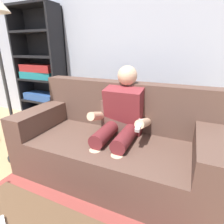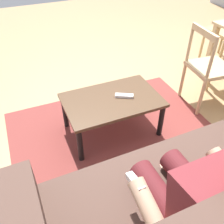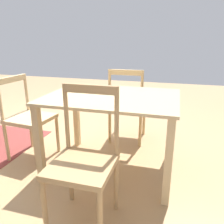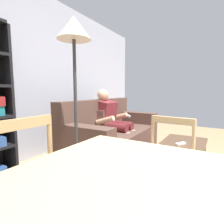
{
  "view_description": "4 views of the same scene",
  "coord_description": "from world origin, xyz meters",
  "px_view_note": "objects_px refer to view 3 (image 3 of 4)",
  "views": [
    {
      "loc": [
        1.5,
        0.11,
        1.33
      ],
      "look_at": [
        0.81,
        1.63,
        0.73
      ],
      "focal_mm": 28.78,
      "sensor_mm": 36.0,
      "label": 1
    },
    {
      "loc": [
        1.53,
        2.2,
        1.75
      ],
      "look_at": [
        0.78,
        0.48,
        0.24
      ],
      "focal_mm": 39.95,
      "sensor_mm": 36.0,
      "label": 2
    },
    {
      "loc": [
        -1.85,
        2.44,
        1.28
      ],
      "look_at": [
        -1.29,
        0.45,
        0.6
      ],
      "focal_mm": 36.83,
      "sensor_mm": 36.0,
      "label": 3
    },
    {
      "loc": [
        -1.86,
        0.07,
        1.12
      ],
      "look_at": [
        -0.24,
        1.06,
        0.9
      ],
      "focal_mm": 28.52,
      "sensor_mm": 36.0,
      "label": 4
    }
  ],
  "objects_px": {
    "dining_chair_near_wall": "(84,162)",
    "dining_chair_facing_couch": "(28,118)",
    "dining_chair_by_doorway": "(128,106)",
    "dining_table": "(112,108)"
  },
  "relations": [
    {
      "from": "dining_chair_near_wall",
      "to": "dining_chair_facing_couch",
      "type": "distance_m",
      "value": 1.18
    },
    {
      "from": "dining_chair_near_wall",
      "to": "dining_chair_facing_couch",
      "type": "xyz_separation_m",
      "value": [
        0.94,
        -0.72,
        -0.02
      ]
    },
    {
      "from": "dining_chair_near_wall",
      "to": "dining_chair_by_doorway",
      "type": "relative_size",
      "value": 1.05
    },
    {
      "from": "dining_table",
      "to": "dining_chair_by_doorway",
      "type": "bearing_deg",
      "value": -90.06
    },
    {
      "from": "dining_table",
      "to": "dining_chair_by_doorway",
      "type": "relative_size",
      "value": 1.31
    },
    {
      "from": "dining_table",
      "to": "dining_chair_near_wall",
      "type": "distance_m",
      "value": 0.74
    },
    {
      "from": "dining_chair_near_wall",
      "to": "dining_chair_facing_couch",
      "type": "height_order",
      "value": "dining_chair_near_wall"
    },
    {
      "from": "dining_chair_facing_couch",
      "to": "dining_chair_near_wall",
      "type": "bearing_deg",
      "value": 142.44
    },
    {
      "from": "dining_table",
      "to": "dining_chair_near_wall",
      "type": "xyz_separation_m",
      "value": [
        -0.0,
        0.72,
        -0.17
      ]
    },
    {
      "from": "dining_table",
      "to": "dining_chair_facing_couch",
      "type": "height_order",
      "value": "dining_chair_facing_couch"
    }
  ]
}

